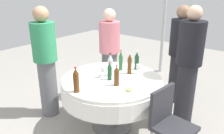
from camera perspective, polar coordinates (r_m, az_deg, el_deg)
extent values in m
plane|color=gray|center=(3.38, 0.00, -14.43)|extent=(10.00, 10.00, 0.00)
cylinder|color=white|center=(3.02, 0.00, -3.15)|extent=(1.32, 1.32, 0.04)
cylinder|color=white|center=(3.08, 0.00, -5.37)|extent=(1.35, 1.35, 0.22)
cylinder|color=slate|center=(3.25, 0.00, -10.95)|extent=(0.14, 0.14, 0.48)
cylinder|color=slate|center=(3.37, 0.00, -14.22)|extent=(0.56, 0.56, 0.03)
cylinder|color=silver|center=(3.05, -0.43, -0.17)|extent=(0.07, 0.07, 0.23)
cone|color=silver|center=(3.00, -0.44, 2.56)|extent=(0.06, 0.06, 0.07)
cylinder|color=black|center=(2.99, -0.44, 3.32)|extent=(0.03, 0.03, 0.01)
cylinder|color=#2D6B38|center=(3.26, 2.18, 0.96)|extent=(0.06, 0.06, 0.21)
cone|color=#2D6B38|center=(3.22, 2.22, 3.35)|extent=(0.05, 0.05, 0.08)
cylinder|color=red|center=(3.21, 2.23, 4.12)|extent=(0.03, 0.03, 0.01)
cylinder|color=#194728|center=(3.31, 6.16, 1.03)|extent=(0.06, 0.06, 0.19)
cone|color=#194728|center=(3.27, 6.24, 3.22)|extent=(0.06, 0.06, 0.07)
cylinder|color=silver|center=(3.26, 6.27, 3.91)|extent=(0.02, 0.02, 0.01)
cylinder|color=#194728|center=(2.94, -0.61, -1.64)|extent=(0.06, 0.06, 0.17)
cone|color=#194728|center=(2.90, -0.62, 0.45)|extent=(0.05, 0.05, 0.06)
cylinder|color=red|center=(2.89, -0.62, 1.09)|extent=(0.02, 0.02, 0.01)
cylinder|color=#593314|center=(3.13, 4.38, 0.22)|extent=(0.06, 0.06, 0.22)
cone|color=#593314|center=(3.09, 4.45, 2.68)|extent=(0.05, 0.05, 0.06)
cylinder|color=silver|center=(3.08, 4.47, 3.33)|extent=(0.02, 0.02, 0.01)
cylinder|color=#593314|center=(2.64, -8.88, -3.88)|extent=(0.07, 0.07, 0.23)
cone|color=#593314|center=(2.58, -9.05, -0.95)|extent=(0.06, 0.06, 0.06)
cylinder|color=red|center=(2.57, -9.10, -0.21)|extent=(0.03, 0.03, 0.01)
cylinder|color=#593314|center=(2.78, 1.14, -2.81)|extent=(0.06, 0.06, 0.19)
cone|color=#593314|center=(2.73, 1.16, -0.41)|extent=(0.06, 0.06, 0.06)
cylinder|color=red|center=(2.72, 1.16, 0.30)|extent=(0.02, 0.02, 0.01)
cylinder|color=white|center=(3.18, 6.54, -1.65)|extent=(0.06, 0.06, 0.00)
cylinder|color=white|center=(3.17, 6.57, -1.04)|extent=(0.01, 0.01, 0.07)
cylinder|color=white|center=(3.14, 6.62, 0.10)|extent=(0.06, 0.06, 0.06)
cylinder|color=white|center=(3.04, -2.37, -2.58)|extent=(0.06, 0.06, 0.00)
cylinder|color=white|center=(3.03, -2.38, -1.82)|extent=(0.01, 0.01, 0.08)
cylinder|color=white|center=(3.00, -2.40, -0.55)|extent=(0.07, 0.07, 0.06)
cylinder|color=maroon|center=(3.01, -2.39, -0.86)|extent=(0.06, 0.06, 0.02)
cylinder|color=white|center=(2.66, 4.21, -5.98)|extent=(0.21, 0.21, 0.02)
ellipsoid|color=#8C9E59|center=(2.65, 4.22, -5.63)|extent=(0.09, 0.08, 0.02)
cylinder|color=white|center=(2.99, 4.86, -2.90)|extent=(0.25, 0.25, 0.02)
cube|color=silver|center=(2.98, -9.48, -3.37)|extent=(0.13, 0.15, 0.00)
cube|color=silver|center=(3.28, -6.22, -0.96)|extent=(0.15, 0.12, 0.00)
cube|color=silver|center=(3.21, -2.41, -1.27)|extent=(0.17, 0.09, 0.00)
cylinder|color=slate|center=(3.59, -15.50, -5.00)|extent=(0.26, 0.26, 0.87)
cylinder|color=#2D8C59|center=(3.36, -16.63, 6.02)|extent=(0.34, 0.34, 0.55)
sphere|color=tan|center=(3.29, -17.31, 12.47)|extent=(0.22, 0.22, 0.22)
cylinder|color=#26262B|center=(3.39, 17.66, -6.47)|extent=(0.26, 0.26, 0.90)
cylinder|color=black|center=(3.14, 19.08, 5.65)|extent=(0.34, 0.34, 0.57)
sphere|color=#D8AD8C|center=(3.07, 19.91, 12.53)|extent=(0.19, 0.19, 0.19)
cylinder|color=#26262B|center=(4.02, 15.78, -2.66)|extent=(0.26, 0.26, 0.82)
cylinder|color=black|center=(3.81, 16.77, 7.02)|extent=(0.34, 0.34, 0.58)
sphere|color=#8C664C|center=(3.75, 17.40, 12.90)|extent=(0.22, 0.22, 0.22)
cylinder|color=slate|center=(3.98, -0.61, -1.96)|extent=(0.26, 0.26, 0.83)
cylinder|color=#D8727F|center=(3.78, -0.64, 7.47)|extent=(0.34, 0.34, 0.51)
sphere|color=beige|center=(3.72, -0.67, 12.82)|extent=(0.20, 0.20, 0.20)
cube|color=#2D2D33|center=(2.64, 15.27, -14.52)|extent=(0.45, 0.45, 0.04)
cube|color=#2D2D33|center=(2.60, 12.29, -9.26)|extent=(0.40, 0.09, 0.42)
cylinder|color=gray|center=(2.96, 13.72, -15.65)|extent=(0.03, 0.03, 0.43)
cylinder|color=#B2B5B7|center=(5.09, 12.88, 12.38)|extent=(0.07, 0.07, 2.53)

